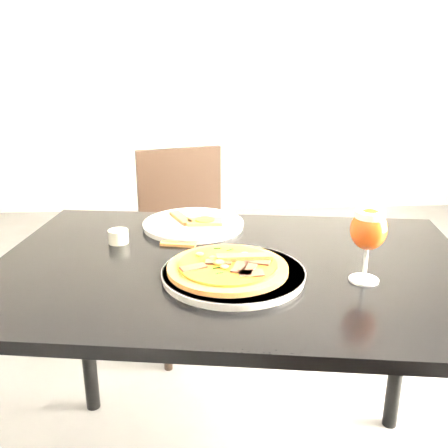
{
  "coord_description": "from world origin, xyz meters",
  "views": [
    {
      "loc": [
        -0.02,
        -1.05,
        1.25
      ],
      "look_at": [
        0.05,
        0.17,
        0.83
      ],
      "focal_mm": 40.0,
      "sensor_mm": 36.0,
      "label": 1
    }
  ],
  "objects": [
    {
      "name": "plate_second",
      "position": [
        -0.03,
        0.38,
        0.76
      ],
      "size": [
        0.4,
        0.4,
        0.02
      ],
      "primitive_type": "cylinder",
      "rotation": [
        0.0,
        0.0,
        -0.41
      ],
      "color": "silver",
      "rests_on": "dining_table"
    },
    {
      "name": "dining_table",
      "position": [
        0.06,
        0.1,
        0.66
      ],
      "size": [
        1.3,
        0.96,
        0.75
      ],
      "rotation": [
        0.0,
        0.0,
        -0.14
      ],
      "color": "black",
      "rests_on": "ground"
    },
    {
      "name": "chair_far",
      "position": [
        -0.06,
        1.0,
        0.47
      ],
      "size": [
        0.49,
        0.49,
        0.86
      ],
      "rotation": [
        0.0,
        0.0,
        0.29
      ],
      "color": "black",
      "rests_on": "ground"
    },
    {
      "name": "plate_main",
      "position": [
        0.06,
        0.02,
        0.76
      ],
      "size": [
        0.46,
        0.46,
        0.02
      ],
      "primitive_type": "cylinder",
      "rotation": [
        0.0,
        0.0,
        -0.55
      ],
      "color": "silver",
      "rests_on": "dining_table"
    },
    {
      "name": "crust_scraps",
      "position": [
        -0.02,
        0.38,
        0.77
      ],
      "size": [
        0.16,
        0.14,
        0.01
      ],
      "rotation": [
        0.0,
        0.0,
        -0.74
      ],
      "color": "#9F4F26",
      "rests_on": "plate_second"
    },
    {
      "name": "loose_crust",
      "position": [
        -0.08,
        0.23,
        0.75
      ],
      "size": [
        0.1,
        0.04,
        0.01
      ],
      "primitive_type": "cube",
      "rotation": [
        0.0,
        0.0,
        -0.23
      ],
      "color": "#9F4F26",
      "rests_on": "dining_table"
    },
    {
      "name": "pizza",
      "position": [
        0.05,
        0.02,
        0.78
      ],
      "size": [
        0.28,
        0.28,
        0.03
      ],
      "rotation": [
        0.0,
        0.0,
        -0.32
      ],
      "color": "#9F4F26",
      "rests_on": "plate_main"
    },
    {
      "name": "sauce_cup",
      "position": [
        -0.24,
        0.26,
        0.77
      ],
      "size": [
        0.06,
        0.06,
        0.04
      ],
      "color": "beige",
      "rests_on": "dining_table"
    },
    {
      "name": "beer_glass",
      "position": [
        0.36,
        -0.02,
        0.87
      ],
      "size": [
        0.08,
        0.08,
        0.17
      ],
      "color": "silver",
      "rests_on": "dining_table"
    }
  ]
}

